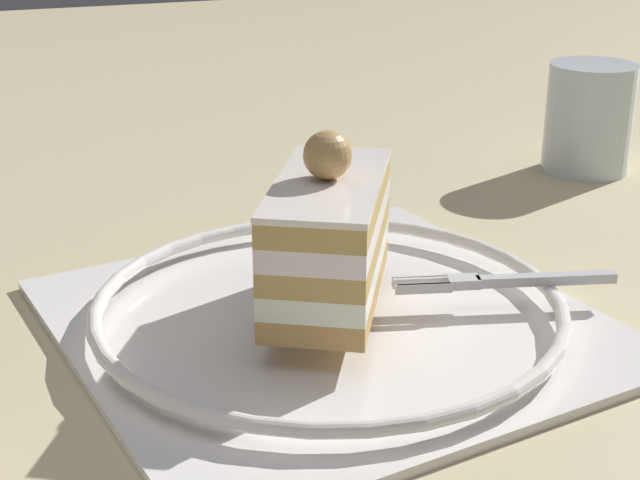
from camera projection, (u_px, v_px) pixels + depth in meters
ground_plane at (339, 340)px, 0.46m from camera, size 2.40×2.40×0.00m
dessert_plate at (320, 314)px, 0.46m from camera, size 0.28×0.28×0.02m
cake_slice at (325, 237)px, 0.45m from camera, size 0.12×0.10×0.08m
fork at (498, 281)px, 0.47m from camera, size 0.04×0.11×0.00m
drink_glass_near at (589, 122)px, 0.69m from camera, size 0.06×0.06×0.08m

